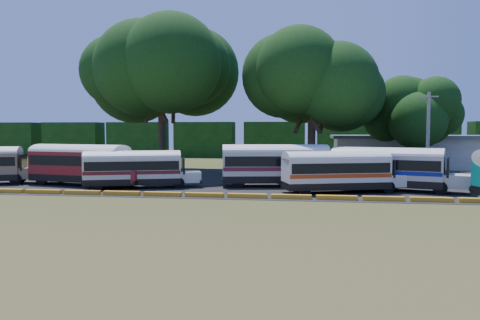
# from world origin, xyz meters

# --- Properties ---
(ground) EXTENTS (160.00, 160.00, 0.00)m
(ground) POSITION_xyz_m (0.00, 0.00, 0.00)
(ground) COLOR #394918
(ground) RESTS_ON ground
(asphalt_strip) EXTENTS (64.00, 24.00, 0.02)m
(asphalt_strip) POSITION_xyz_m (1.00, 12.00, 0.01)
(asphalt_strip) COLOR black
(asphalt_strip) RESTS_ON ground
(curb) EXTENTS (53.70, 0.45, 0.30)m
(curb) POSITION_xyz_m (-0.00, 1.00, 0.15)
(curb) COLOR orange
(curb) RESTS_ON ground
(terminal_building) EXTENTS (19.00, 9.00, 4.00)m
(terminal_building) POSITION_xyz_m (18.00, 30.00, 2.03)
(terminal_building) COLOR silver
(terminal_building) RESTS_ON ground
(treeline_backdrop) EXTENTS (130.00, 4.00, 6.00)m
(treeline_backdrop) POSITION_xyz_m (0.00, 48.00, 3.00)
(treeline_backdrop) COLOR black
(treeline_backdrop) RESTS_ON ground
(bus_red) EXTENTS (10.80, 4.70, 3.45)m
(bus_red) POSITION_xyz_m (-13.09, 6.12, 1.98)
(bus_red) COLOR black
(bus_red) RESTS_ON ground
(bus_cream_west) EXTENTS (9.39, 5.16, 3.01)m
(bus_cream_west) POSITION_xyz_m (-8.02, 5.04, 1.70)
(bus_cream_west) COLOR black
(bus_cream_west) RESTS_ON ground
(bus_cream_east) EXTENTS (10.85, 4.49, 3.47)m
(bus_cream_east) POSITION_xyz_m (3.12, 7.86, 1.96)
(bus_cream_east) COLOR black
(bus_cream_east) RESTS_ON ground
(bus_white_red) EXTENTS (9.68, 5.11, 3.10)m
(bus_white_red) POSITION_xyz_m (7.81, 4.48, 1.75)
(bus_white_red) COLOR black
(bus_white_red) RESTS_ON ground
(bus_white_blue) EXTENTS (10.32, 5.45, 3.31)m
(bus_white_blue) POSITION_xyz_m (11.80, 6.64, 1.87)
(bus_white_blue) COLOR black
(bus_white_blue) RESTS_ON ground
(tree_west) EXTENTS (13.30, 13.30, 16.98)m
(tree_west) POSITION_xyz_m (-10.29, 19.02, 12.07)
(tree_west) COLOR #3B2F1D
(tree_west) RESTS_ON ground
(tree_center) EXTENTS (11.28, 11.28, 13.90)m
(tree_center) POSITION_xyz_m (5.91, 17.84, 9.73)
(tree_center) COLOR #3B2F1D
(tree_center) RESTS_ON ground
(tree_east) EXTENTS (8.01, 8.01, 9.90)m
(tree_east) POSITION_xyz_m (17.14, 22.45, 6.92)
(tree_east) COLOR #3B2F1D
(tree_east) RESTS_ON ground
(utility_pole) EXTENTS (1.60, 0.30, 7.96)m
(utility_pole) POSITION_xyz_m (15.99, 12.58, 4.09)
(utility_pole) COLOR gray
(utility_pole) RESTS_ON ground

